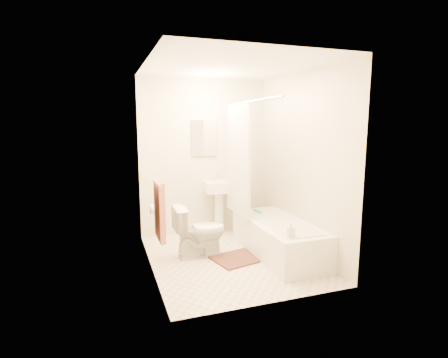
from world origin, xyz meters
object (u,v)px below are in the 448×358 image
object	(u,v)px
sink	(220,205)
soap_bottle	(291,230)
toilet	(200,231)
bathtub	(278,238)
bath_mat	(239,258)

from	to	relation	value
sink	soap_bottle	size ratio (longest dim) A/B	5.28
sink	toilet	bearing A→B (deg)	-119.77
toilet	bathtub	size ratio (longest dim) A/B	0.43
toilet	sink	distance (m)	1.02
toilet	soap_bottle	size ratio (longest dim) A/B	4.00
bathtub	bath_mat	distance (m)	0.59
toilet	soap_bottle	world-z (taller)	toilet
bathtub	bath_mat	world-z (taller)	bathtub
toilet	bath_mat	xyz separation A→B (m)	(0.45, -0.27, -0.33)
bathtub	bath_mat	size ratio (longest dim) A/B	2.42
toilet	bathtub	world-z (taller)	toilet
sink	bath_mat	xyz separation A→B (m)	(-0.11, -1.12, -0.44)
soap_bottle	bathtub	bearing A→B (deg)	73.98
toilet	soap_bottle	xyz separation A→B (m)	(0.83, -0.89, 0.19)
soap_bottle	sink	bearing A→B (deg)	98.95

